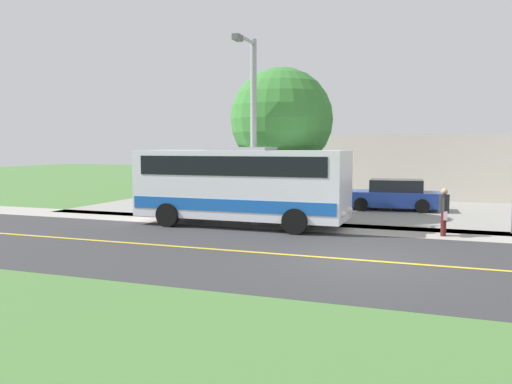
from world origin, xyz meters
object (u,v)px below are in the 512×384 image
Objects in this scene: pedestrian_with_bags at (444,210)px; tree_curbside at (281,120)px; street_light_pole at (252,123)px; parked_car_near at (393,195)px; shuttle_bus_front at (241,183)px; commercial_building at (427,165)px.

tree_curbside reaches higher than pedestrian_with_bags.
parked_car_near is (-6.73, 4.62, -3.22)m from street_light_pole.
street_light_pole reaches higher than shuttle_bus_front.
commercial_building reaches higher than pedestrian_with_bags.
tree_curbside is (-2.60, -6.54, 3.28)m from pedestrian_with_bags.
shuttle_bus_front is 3.83m from tree_curbside.
tree_curbside is (-2.83, 0.70, 2.49)m from shuttle_bus_front.
commercial_building is at bearing 160.56° from street_light_pole.
shuttle_bus_front is 2.31m from street_light_pole.
commercial_building reaches higher than shuttle_bus_front.
shuttle_bus_front is 5.03× the size of pedestrian_with_bags.
tree_curbside is at bearing -45.42° from parked_car_near.
street_light_pole is 1.11× the size of tree_curbside.
parked_car_near is 0.27× the size of commercial_building.
pedestrian_with_bags is 0.10× the size of commercial_building.
shuttle_bus_front is 1.28× the size of tree_curbside.
commercial_building is (-14.00, 5.47, -2.30)m from tree_curbside.
tree_curbside is at bearing -111.67° from pedestrian_with_bags.
pedestrian_with_bags is 7.55m from street_light_pole.
shuttle_bus_front reaches higher than parked_car_near.
shuttle_bus_front reaches higher than pedestrian_with_bags.
street_light_pole is 17.66m from commercial_building.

